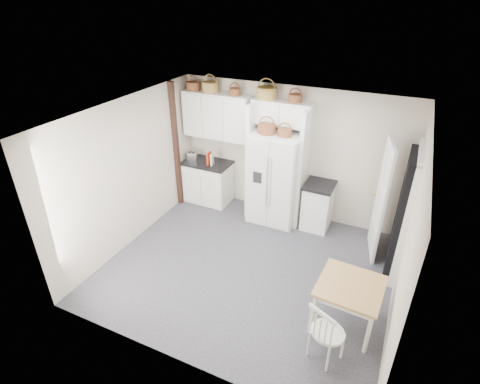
% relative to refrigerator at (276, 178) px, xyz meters
% --- Properties ---
extents(floor, '(4.50, 4.50, 0.00)m').
position_rel_refrigerator_xyz_m(floor, '(0.15, -1.62, -0.91)').
color(floor, '#2A2A2B').
rests_on(floor, ground).
extents(ceiling, '(4.50, 4.50, 0.00)m').
position_rel_refrigerator_xyz_m(ceiling, '(0.15, -1.62, 1.69)').
color(ceiling, white).
rests_on(ceiling, wall_back).
extents(wall_back, '(4.50, 0.00, 4.50)m').
position_rel_refrigerator_xyz_m(wall_back, '(0.15, 0.38, 0.39)').
color(wall_back, '#BBB7AC').
rests_on(wall_back, floor).
extents(wall_left, '(0.00, 4.00, 4.00)m').
position_rel_refrigerator_xyz_m(wall_left, '(-2.10, -1.62, 0.39)').
color(wall_left, '#BBB7AC').
rests_on(wall_left, floor).
extents(wall_right, '(0.00, 4.00, 4.00)m').
position_rel_refrigerator_xyz_m(wall_right, '(2.40, -1.62, 0.39)').
color(wall_right, '#BBB7AC').
rests_on(wall_right, floor).
extents(refrigerator, '(0.94, 0.75, 1.81)m').
position_rel_refrigerator_xyz_m(refrigerator, '(0.00, 0.00, 0.00)').
color(refrigerator, silver).
rests_on(refrigerator, floor).
extents(base_cab_left, '(0.95, 0.60, 0.88)m').
position_rel_refrigerator_xyz_m(base_cab_left, '(-1.54, 0.08, -0.47)').
color(base_cab_left, silver).
rests_on(base_cab_left, floor).
extents(base_cab_right, '(0.50, 0.60, 0.88)m').
position_rel_refrigerator_xyz_m(base_cab_right, '(0.85, 0.08, -0.47)').
color(base_cab_right, silver).
rests_on(base_cab_right, floor).
extents(dining_table, '(0.88, 0.88, 0.69)m').
position_rel_refrigerator_xyz_m(dining_table, '(1.85, -2.14, -0.56)').
color(dining_table, '#A06C46').
rests_on(dining_table, floor).
extents(windsor_chair, '(0.55, 0.53, 0.87)m').
position_rel_refrigerator_xyz_m(windsor_chair, '(1.73, -2.80, -0.47)').
color(windsor_chair, silver).
rests_on(windsor_chair, floor).
extents(counter_left, '(0.99, 0.64, 0.04)m').
position_rel_refrigerator_xyz_m(counter_left, '(-1.54, 0.08, -0.01)').
color(counter_left, black).
rests_on(counter_left, base_cab_left).
extents(counter_right, '(0.54, 0.64, 0.04)m').
position_rel_refrigerator_xyz_m(counter_right, '(0.85, 0.08, -0.01)').
color(counter_right, black).
rests_on(counter_right, base_cab_right).
extents(toaster, '(0.26, 0.18, 0.16)m').
position_rel_refrigerator_xyz_m(toaster, '(-1.90, 0.05, 0.10)').
color(toaster, silver).
rests_on(toaster, counter_left).
extents(cookbook_red, '(0.05, 0.18, 0.26)m').
position_rel_refrigerator_xyz_m(cookbook_red, '(-1.45, -0.00, 0.14)').
color(cookbook_red, '#B22B0F').
rests_on(cookbook_red, counter_left).
extents(cookbook_cream, '(0.07, 0.17, 0.24)m').
position_rel_refrigerator_xyz_m(cookbook_cream, '(-1.38, -0.00, 0.14)').
color(cookbook_cream, beige).
rests_on(cookbook_cream, counter_left).
extents(basket_upper_a, '(0.28, 0.28, 0.16)m').
position_rel_refrigerator_xyz_m(basket_upper_a, '(-1.86, 0.21, 1.52)').
color(basket_upper_a, '#543119').
rests_on(basket_upper_a, upper_cabinet).
extents(basket_upper_b, '(0.33, 0.33, 0.19)m').
position_rel_refrigerator_xyz_m(basket_upper_b, '(-1.48, 0.21, 1.54)').
color(basket_upper_b, olive).
rests_on(basket_upper_b, upper_cabinet).
extents(basket_upper_c, '(0.22, 0.22, 0.13)m').
position_rel_refrigerator_xyz_m(basket_upper_c, '(-0.96, 0.21, 1.51)').
color(basket_upper_c, '#543119').
rests_on(basket_upper_c, upper_cabinet).
extents(basket_bridge_a, '(0.37, 0.37, 0.21)m').
position_rel_refrigerator_xyz_m(basket_bridge_a, '(-0.32, 0.21, 1.55)').
color(basket_bridge_a, olive).
rests_on(basket_bridge_a, bridge_cabinet).
extents(basket_bridge_b, '(0.24, 0.24, 0.14)m').
position_rel_refrigerator_xyz_m(basket_bridge_b, '(0.22, 0.21, 1.51)').
color(basket_bridge_b, '#543119').
rests_on(basket_bridge_b, bridge_cabinet).
extents(basket_fridge_a, '(0.33, 0.33, 0.17)m').
position_rel_refrigerator_xyz_m(basket_fridge_a, '(-0.18, -0.10, 0.99)').
color(basket_fridge_a, '#543119').
rests_on(basket_fridge_a, refrigerator).
extents(basket_fridge_b, '(0.25, 0.25, 0.14)m').
position_rel_refrigerator_xyz_m(basket_fridge_b, '(0.16, -0.10, 0.97)').
color(basket_fridge_b, '#543119').
rests_on(basket_fridge_b, refrigerator).
extents(upper_cabinet, '(1.40, 0.34, 0.90)m').
position_rel_refrigerator_xyz_m(upper_cabinet, '(-1.35, 0.21, 0.99)').
color(upper_cabinet, silver).
rests_on(upper_cabinet, wall_back).
extents(bridge_cabinet, '(1.12, 0.34, 0.45)m').
position_rel_refrigerator_xyz_m(bridge_cabinet, '(-0.00, 0.21, 1.22)').
color(bridge_cabinet, silver).
rests_on(bridge_cabinet, wall_back).
extents(fridge_panel_left, '(0.08, 0.60, 2.30)m').
position_rel_refrigerator_xyz_m(fridge_panel_left, '(-0.51, 0.08, 0.24)').
color(fridge_panel_left, silver).
rests_on(fridge_panel_left, floor).
extents(fridge_panel_right, '(0.08, 0.60, 2.30)m').
position_rel_refrigerator_xyz_m(fridge_panel_right, '(0.51, 0.08, 0.24)').
color(fridge_panel_right, silver).
rests_on(fridge_panel_right, floor).
extents(trim_post, '(0.09, 0.09, 2.60)m').
position_rel_refrigerator_xyz_m(trim_post, '(-2.05, -0.27, 0.39)').
color(trim_post, black).
rests_on(trim_post, floor).
extents(doorway_void, '(0.18, 0.85, 2.05)m').
position_rel_refrigerator_xyz_m(doorway_void, '(2.31, -0.62, 0.12)').
color(doorway_void, black).
rests_on(doorway_void, floor).
extents(door_slab, '(0.21, 0.79, 2.05)m').
position_rel_refrigerator_xyz_m(door_slab, '(1.95, -0.29, 0.12)').
color(door_slab, white).
rests_on(door_slab, floor).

